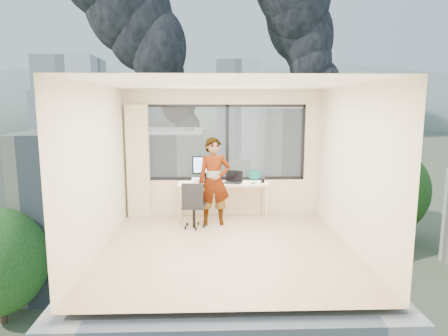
{
  "coord_description": "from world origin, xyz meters",
  "views": [
    {
      "loc": [
        -0.23,
        -6.06,
        2.28
      ],
      "look_at": [
        0.0,
        1.0,
        1.15
      ],
      "focal_mm": 31.46,
      "sensor_mm": 36.0,
      "label": 1
    }
  ],
  "objects_px": {
    "laptop": "(233,178)",
    "handbag": "(255,175)",
    "person": "(214,182)",
    "game_console": "(199,179)",
    "monitor": "(206,169)",
    "desk": "(223,201)",
    "chair": "(194,204)"
  },
  "relations": [
    {
      "from": "desk",
      "to": "chair",
      "type": "xyz_separation_m",
      "value": [
        -0.56,
        -0.58,
        0.08
      ]
    },
    {
      "from": "chair",
      "to": "person",
      "type": "bearing_deg",
      "value": 33.24
    },
    {
      "from": "handbag",
      "to": "game_console",
      "type": "bearing_deg",
      "value": -158.77
    },
    {
      "from": "laptop",
      "to": "handbag",
      "type": "relative_size",
      "value": 1.24
    },
    {
      "from": "monitor",
      "to": "chair",
      "type": "bearing_deg",
      "value": -106.58
    },
    {
      "from": "person",
      "to": "handbag",
      "type": "bearing_deg",
      "value": 30.76
    },
    {
      "from": "chair",
      "to": "game_console",
      "type": "xyz_separation_m",
      "value": [
        0.08,
        0.76,
        0.33
      ]
    },
    {
      "from": "monitor",
      "to": "game_console",
      "type": "relative_size",
      "value": 1.9
    },
    {
      "from": "chair",
      "to": "monitor",
      "type": "height_order",
      "value": "monitor"
    },
    {
      "from": "desk",
      "to": "monitor",
      "type": "distance_m",
      "value": 0.74
    },
    {
      "from": "person",
      "to": "handbag",
      "type": "xyz_separation_m",
      "value": [
        0.85,
        0.6,
        0.02
      ]
    },
    {
      "from": "handbag",
      "to": "person",
      "type": "bearing_deg",
      "value": -126.22
    },
    {
      "from": "desk",
      "to": "monitor",
      "type": "bearing_deg",
      "value": 166.42
    },
    {
      "from": "chair",
      "to": "person",
      "type": "relative_size",
      "value": 0.54
    },
    {
      "from": "game_console",
      "to": "laptop",
      "type": "relative_size",
      "value": 0.79
    },
    {
      "from": "chair",
      "to": "handbag",
      "type": "bearing_deg",
      "value": 37.92
    },
    {
      "from": "person",
      "to": "monitor",
      "type": "relative_size",
      "value": 3.13
    },
    {
      "from": "person",
      "to": "handbag",
      "type": "height_order",
      "value": "person"
    },
    {
      "from": "game_console",
      "to": "chair",
      "type": "bearing_deg",
      "value": -106.6
    },
    {
      "from": "laptop",
      "to": "chair",
      "type": "bearing_deg",
      "value": -128.28
    },
    {
      "from": "desk",
      "to": "handbag",
      "type": "height_order",
      "value": "handbag"
    },
    {
      "from": "desk",
      "to": "monitor",
      "type": "xyz_separation_m",
      "value": [
        -0.35,
        0.08,
        0.64
      ]
    },
    {
      "from": "handbag",
      "to": "chair",
      "type": "bearing_deg",
      "value": -128.17
    },
    {
      "from": "chair",
      "to": "laptop",
      "type": "distance_m",
      "value": 1.01
    },
    {
      "from": "laptop",
      "to": "handbag",
      "type": "distance_m",
      "value": 0.55
    },
    {
      "from": "person",
      "to": "monitor",
      "type": "distance_m",
      "value": 0.51
    },
    {
      "from": "person",
      "to": "laptop",
      "type": "bearing_deg",
      "value": 35.36
    },
    {
      "from": "monitor",
      "to": "handbag",
      "type": "distance_m",
      "value": 1.04
    },
    {
      "from": "desk",
      "to": "laptop",
      "type": "xyz_separation_m",
      "value": [
        0.2,
        -0.05,
        0.48
      ]
    },
    {
      "from": "chair",
      "to": "laptop",
      "type": "height_order",
      "value": "laptop"
    },
    {
      "from": "laptop",
      "to": "person",
      "type": "bearing_deg",
      "value": -123.04
    },
    {
      "from": "person",
      "to": "handbag",
      "type": "distance_m",
      "value": 1.04
    }
  ]
}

